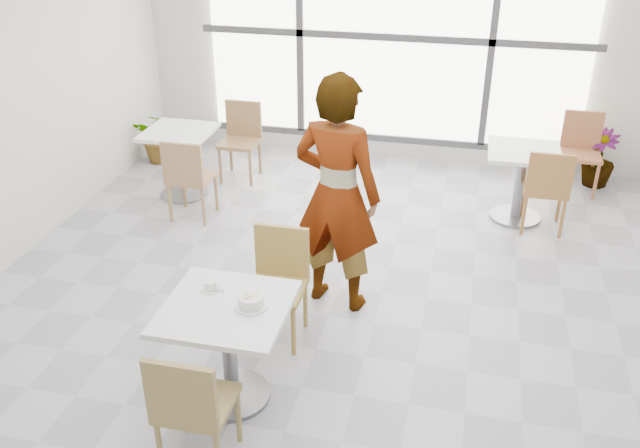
% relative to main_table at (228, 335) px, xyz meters
% --- Properties ---
extents(floor, '(7.00, 7.00, 0.00)m').
position_rel_main_table_xyz_m(floor, '(0.44, 1.07, -0.52)').
color(floor, '#9E9EA5').
rests_on(floor, ground).
extents(wall_back, '(6.00, 0.00, 6.00)m').
position_rel_main_table_xyz_m(wall_back, '(0.44, 4.57, 0.98)').
color(wall_back, silver).
rests_on(wall_back, ground).
extents(window, '(4.60, 0.07, 2.52)m').
position_rel_main_table_xyz_m(window, '(0.44, 4.50, 0.98)').
color(window, white).
rests_on(window, ground).
extents(main_table, '(0.80, 0.80, 0.75)m').
position_rel_main_table_xyz_m(main_table, '(0.00, 0.00, 0.00)').
color(main_table, silver).
rests_on(main_table, ground).
extents(chair_near, '(0.42, 0.42, 0.87)m').
position_rel_main_table_xyz_m(chair_near, '(0.00, -0.64, -0.02)').
color(chair_near, olive).
rests_on(chair_near, ground).
extents(chair_far, '(0.42, 0.42, 0.87)m').
position_rel_main_table_xyz_m(chair_far, '(0.11, 0.80, -0.02)').
color(chair_far, olive).
rests_on(chair_far, ground).
extents(oatmeal_bowl, '(0.21, 0.21, 0.10)m').
position_rel_main_table_xyz_m(oatmeal_bowl, '(0.16, 0.02, 0.27)').
color(oatmeal_bowl, silver).
rests_on(oatmeal_bowl, main_table).
extents(coffee_cup, '(0.16, 0.13, 0.07)m').
position_rel_main_table_xyz_m(coffee_cup, '(-0.16, 0.16, 0.26)').
color(coffee_cup, silver).
rests_on(coffee_cup, main_table).
extents(person, '(0.79, 0.61, 1.95)m').
position_rel_main_table_xyz_m(person, '(0.45, 1.32, 0.45)').
color(person, black).
rests_on(person, ground).
extents(bg_table_left, '(0.70, 0.70, 0.75)m').
position_rel_main_table_xyz_m(bg_table_left, '(-1.61, 2.97, -0.04)').
color(bg_table_left, white).
rests_on(bg_table_left, ground).
extents(bg_table_right, '(0.70, 0.70, 0.75)m').
position_rel_main_table_xyz_m(bg_table_right, '(1.95, 3.21, -0.04)').
color(bg_table_right, white).
rests_on(bg_table_right, ground).
extents(bg_chair_left_near, '(0.42, 0.42, 0.87)m').
position_rel_main_table_xyz_m(bg_chair_left_near, '(-1.30, 2.43, -0.02)').
color(bg_chair_left_near, '#A47A50').
rests_on(bg_chair_left_near, ground).
extents(bg_chair_left_far, '(0.42, 0.42, 0.87)m').
position_rel_main_table_xyz_m(bg_chair_left_far, '(-1.15, 3.63, -0.02)').
color(bg_chair_left_far, '#966E45').
rests_on(bg_chair_left_far, ground).
extents(bg_chair_right_near, '(0.42, 0.42, 0.87)m').
position_rel_main_table_xyz_m(bg_chair_right_near, '(2.18, 2.96, -0.02)').
color(bg_chair_right_near, '#9F6734').
rests_on(bg_chair_right_near, ground).
extents(bg_chair_right_far, '(0.42, 0.42, 0.87)m').
position_rel_main_table_xyz_m(bg_chair_right_far, '(2.61, 4.12, -0.02)').
color(bg_chair_right_far, '#A05F3D').
rests_on(bg_chair_right_far, ground).
extents(plant_left, '(0.63, 0.56, 0.64)m').
position_rel_main_table_xyz_m(plant_left, '(-2.26, 3.82, -0.20)').
color(plant_left, '#487E35').
rests_on(plant_left, ground).
extents(plant_right, '(0.46, 0.46, 0.65)m').
position_rel_main_table_xyz_m(plant_right, '(2.84, 4.27, -0.20)').
color(plant_right, '#5A7843').
rests_on(plant_right, ground).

